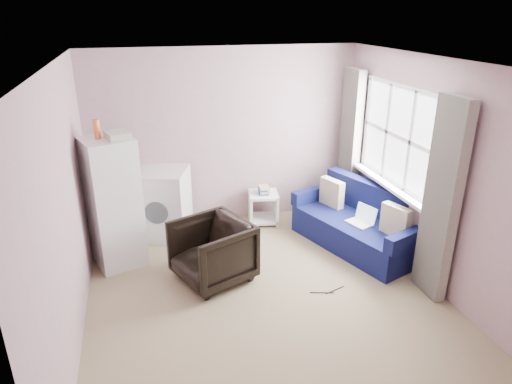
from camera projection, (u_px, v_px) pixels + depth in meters
room at (268, 190)px, 4.59m from camera, size 3.84×4.24×2.54m
armchair at (212, 249)px, 5.22m from camera, size 0.97×1.00×0.80m
fridge at (114, 202)px, 5.43m from camera, size 0.70×0.69×1.81m
washing_machine at (163, 202)px, 6.25m from camera, size 0.85×0.85×0.95m
side_table at (263, 205)px, 6.69m from camera, size 0.48×0.48×0.57m
sofa at (360, 225)px, 6.04m from camera, size 1.37×1.96×0.80m
window_dressing at (388, 168)px, 5.69m from camera, size 0.17×2.62×2.18m
floor_cables at (329, 291)px, 5.12m from camera, size 0.42×0.10×0.01m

